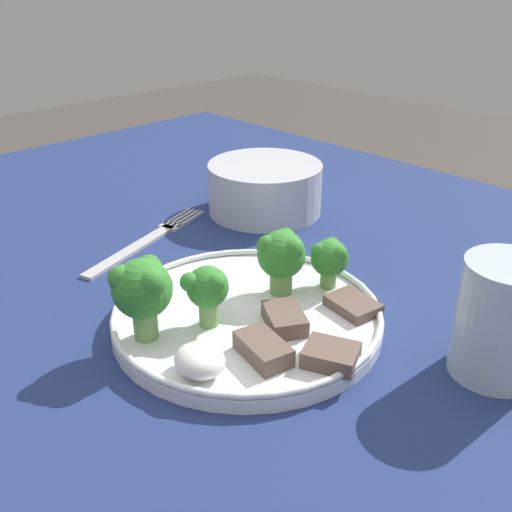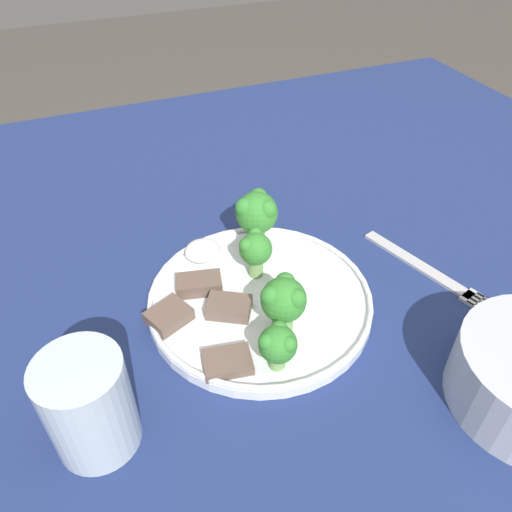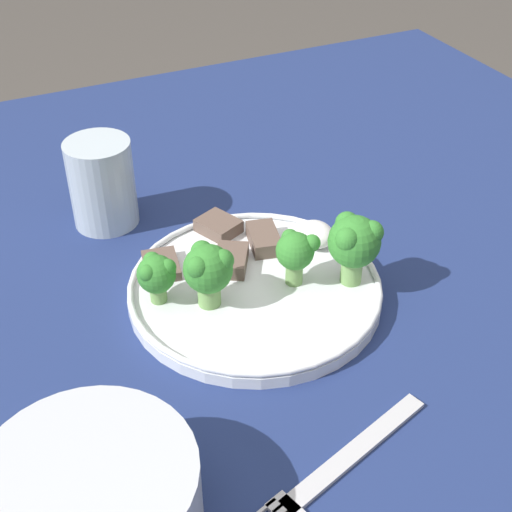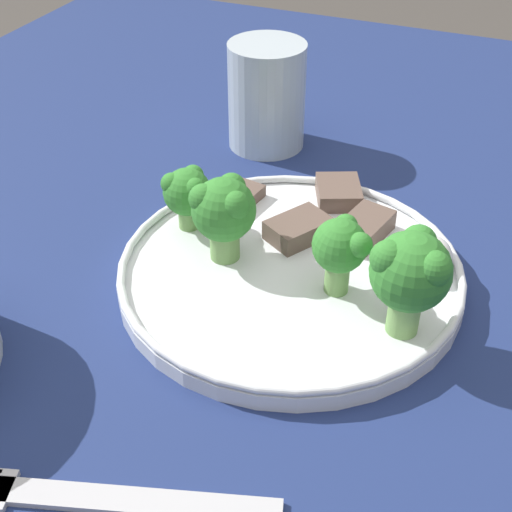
{
  "view_description": "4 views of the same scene",
  "coord_description": "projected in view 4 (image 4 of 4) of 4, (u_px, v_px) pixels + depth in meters",
  "views": [
    {
      "loc": [
        0.39,
        -0.28,
        1.03
      ],
      "look_at": [
        0.05,
        0.06,
        0.79
      ],
      "focal_mm": 42.0,
      "sensor_mm": 36.0,
      "label": 1
    },
    {
      "loc": [
        0.2,
        0.39,
        1.13
      ],
      "look_at": [
        0.05,
        0.02,
        0.79
      ],
      "focal_mm": 35.0,
      "sensor_mm": 36.0,
      "label": 2
    },
    {
      "loc": [
        -0.42,
        0.26,
        1.18
      ],
      "look_at": [
        0.08,
        0.02,
        0.77
      ],
      "focal_mm": 50.0,
      "sensor_mm": 36.0,
      "label": 3
    },
    {
      "loc": [
        -0.32,
        -0.09,
        1.06
      ],
      "look_at": [
        0.04,
        0.05,
        0.77
      ],
      "focal_mm": 50.0,
      "sensor_mm": 36.0,
      "label": 4
    }
  ],
  "objects": [
    {
      "name": "table",
      "position": [
        307.0,
        436.0,
        0.51
      ],
      "size": [
        1.22,
        1.09,
        0.74
      ],
      "color": "navy",
      "rests_on": "ground_plane"
    },
    {
      "name": "dinner_plate",
      "position": [
        290.0,
        272.0,
        0.5
      ],
      "size": [
        0.24,
        0.24,
        0.02
      ],
      "color": "white",
      "rests_on": "table"
    },
    {
      "name": "fork",
      "position": [
        84.0,
        497.0,
        0.37
      ],
      "size": [
        0.08,
        0.2,
        0.0
      ],
      "color": "#B2B2B7",
      "rests_on": "table"
    },
    {
      "name": "drinking_glass",
      "position": [
        267.0,
        101.0,
        0.65
      ],
      "size": [
        0.07,
        0.07,
        0.1
      ],
      "color": "#B2C1CC",
      "rests_on": "table"
    },
    {
      "name": "broccoli_floret_near_rim_left",
      "position": [
        224.0,
        210.0,
        0.49
      ],
      "size": [
        0.05,
        0.05,
        0.06
      ],
      "color": "#709E56",
      "rests_on": "dinner_plate"
    },
    {
      "name": "broccoli_floret_center_left",
      "position": [
        347.0,
        248.0,
        0.46
      ],
      "size": [
        0.04,
        0.04,
        0.06
      ],
      "color": "#709E56",
      "rests_on": "dinner_plate"
    },
    {
      "name": "broccoli_floret_back_left",
      "position": [
        187.0,
        192.0,
        0.52
      ],
      "size": [
        0.04,
        0.04,
        0.05
      ],
      "color": "#709E56",
      "rests_on": "dinner_plate"
    },
    {
      "name": "broccoli_floret_front_left",
      "position": [
        411.0,
        272.0,
        0.42
      ],
      "size": [
        0.05,
        0.05,
        0.07
      ],
      "color": "#709E56",
      "rests_on": "dinner_plate"
    },
    {
      "name": "meat_slice_front_slice",
      "position": [
        339.0,
        192.0,
        0.57
      ],
      "size": [
        0.05,
        0.05,
        0.01
      ],
      "color": "brown",
      "rests_on": "dinner_plate"
    },
    {
      "name": "meat_slice_middle_slice",
      "position": [
        298.0,
        229.0,
        0.53
      ],
      "size": [
        0.05,
        0.05,
        0.02
      ],
      "color": "brown",
      "rests_on": "dinner_plate"
    },
    {
      "name": "meat_slice_rear_slice",
      "position": [
        233.0,
        197.0,
        0.57
      ],
      "size": [
        0.05,
        0.04,
        0.01
      ],
      "color": "brown",
      "rests_on": "dinner_plate"
    },
    {
      "name": "meat_slice_edge_slice",
      "position": [
        365.0,
        229.0,
        0.53
      ],
      "size": [
        0.05,
        0.04,
        0.02
      ],
      "color": "brown",
      "rests_on": "dinner_plate"
    },
    {
      "name": "sauce_dollop",
      "position": [
        425.0,
        254.0,
        0.5
      ],
      "size": [
        0.04,
        0.04,
        0.02
      ],
      "color": "white",
      "rests_on": "dinner_plate"
    }
  ]
}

